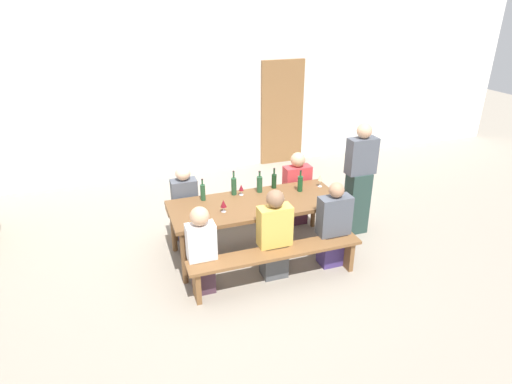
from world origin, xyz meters
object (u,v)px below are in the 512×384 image
at_px(wine_glass_0, 320,178).
at_px(seated_guest_near_0, 202,251).
at_px(bench_far, 240,205).
at_px(bench_near, 276,257).
at_px(seated_guest_near_2, 333,227).
at_px(wine_glass_3, 241,188).
at_px(wine_bottle_1, 300,183).
at_px(seated_guest_far_1, 297,190).
at_px(wine_bottle_4, 234,186).
at_px(tasting_table, 256,207).
at_px(seated_guest_near_1, 274,236).
at_px(wine_bottle_3, 274,181).
at_px(wine_bottle_2, 260,184).
at_px(seated_guest_far_0, 185,206).
at_px(standing_host, 359,182).
at_px(wine_bottle_0, 203,192).
at_px(wine_glass_2, 282,196).
at_px(wooden_door, 282,113).
at_px(wine_glass_1, 223,204).

xyz_separation_m(wine_glass_0, seated_guest_near_0, (-1.90, -0.79, -0.34)).
xyz_separation_m(bench_far, seated_guest_near_0, (-0.87, -1.35, 0.18)).
bearing_deg(bench_near, seated_guest_near_2, 10.17).
bearing_deg(wine_glass_3, wine_bottle_1, -10.41).
height_order(bench_near, seated_guest_near_0, seated_guest_near_0).
bearing_deg(wine_bottle_1, bench_near, -128.08).
distance_m(wine_bottle_1, seated_guest_far_1, 0.59).
relative_size(wine_bottle_4, seated_guest_far_1, 0.30).
bearing_deg(wine_bottle_4, tasting_table, -58.65).
relative_size(wine_glass_3, seated_guest_near_1, 0.13).
height_order(tasting_table, wine_bottle_3, wine_bottle_3).
height_order(wine_bottle_2, seated_guest_far_0, seated_guest_far_0).
relative_size(tasting_table, bench_far, 1.05).
bearing_deg(seated_guest_near_1, standing_host, -67.24).
xyz_separation_m(wine_bottle_0, seated_guest_near_1, (0.67, -0.90, -0.31)).
distance_m(wine_glass_0, seated_guest_near_1, 1.31).
distance_m(wine_glass_2, seated_guest_far_0, 1.40).
bearing_deg(seated_guest_far_0, tasting_table, 54.46).
xyz_separation_m(bench_near, seated_guest_far_0, (-0.84, 1.35, 0.20)).
xyz_separation_m(tasting_table, seated_guest_near_0, (-0.87, -0.60, -0.14)).
bearing_deg(wooden_door, wine_glass_1, -123.11).
bearing_deg(wine_glass_3, standing_host, -7.86).
bearing_deg(seated_guest_near_1, wine_glass_0, -51.79).
distance_m(wine_glass_0, seated_guest_near_0, 2.08).
height_order(wine_glass_2, seated_guest_near_0, seated_guest_near_0).
distance_m(wine_glass_1, seated_guest_near_2, 1.43).
bearing_deg(seated_guest_near_0, seated_guest_far_0, -1.74).
relative_size(seated_guest_near_0, standing_host, 0.67).
bearing_deg(wine_glass_2, bench_far, 108.99).
bearing_deg(wine_bottle_4, wine_bottle_3, 2.93).
xyz_separation_m(bench_near, wine_glass_2, (0.31, 0.60, 0.50)).
bearing_deg(standing_host, wine_glass_0, -13.83).
distance_m(bench_near, wine_glass_2, 0.84).
relative_size(tasting_table, wine_bottle_4, 6.55).
xyz_separation_m(seated_guest_near_2, seated_guest_far_0, (-1.67, 1.20, 0.01)).
bearing_deg(wine_bottle_3, wine_glass_3, -171.44).
distance_m(tasting_table, wine_bottle_4, 0.44).
bearing_deg(seated_guest_far_1, wine_bottle_3, -63.19).
xyz_separation_m(wooden_door, wine_bottle_0, (-2.30, -2.86, -0.18)).
xyz_separation_m(wine_bottle_1, seated_guest_near_0, (-1.57, -0.73, -0.33)).
bearing_deg(wine_glass_1, wine_bottle_3, 29.07).
relative_size(tasting_table, bench_near, 1.05).
xyz_separation_m(wine_bottle_4, seated_guest_far_1, (1.06, 0.27, -0.33)).
relative_size(bench_near, bench_far, 1.00).
distance_m(wooden_door, seated_guest_near_0, 4.56).
height_order(wine_bottle_3, wine_glass_2, wine_bottle_3).
relative_size(wine_bottle_0, wine_bottle_1, 0.98).
bearing_deg(wooden_door, tasting_table, -117.81).
xyz_separation_m(bench_near, wine_glass_0, (1.03, 0.94, 0.52)).
xyz_separation_m(wine_bottle_0, wine_glass_3, (0.53, -0.01, -0.01)).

